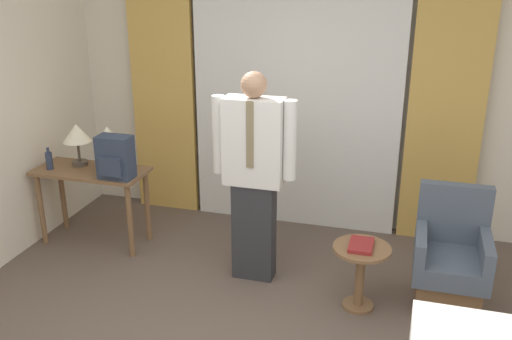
% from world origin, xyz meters
% --- Properties ---
extents(wall_back, '(10.00, 0.06, 2.70)m').
position_xyz_m(wall_back, '(0.00, 2.70, 1.35)').
color(wall_back, silver).
rests_on(wall_back, ground_plane).
extents(curtain_sheer_center, '(2.00, 0.06, 2.58)m').
position_xyz_m(curtain_sheer_center, '(0.00, 2.57, 1.29)').
color(curtain_sheer_center, white).
rests_on(curtain_sheer_center, ground_plane).
extents(curtain_drape_left, '(0.66, 0.06, 2.58)m').
position_xyz_m(curtain_drape_left, '(-1.37, 2.57, 1.29)').
color(curtain_drape_left, gold).
rests_on(curtain_drape_left, ground_plane).
extents(curtain_drape_right, '(0.66, 0.06, 2.58)m').
position_xyz_m(curtain_drape_right, '(1.37, 2.57, 1.29)').
color(curtain_drape_right, gold).
rests_on(curtain_drape_right, ground_plane).
extents(desk, '(1.03, 0.47, 0.73)m').
position_xyz_m(desk, '(-1.70, 1.63, 0.59)').
color(desk, brown).
rests_on(desk, ground_plane).
extents(table_lamp_left, '(0.26, 0.26, 0.40)m').
position_xyz_m(table_lamp_left, '(-1.86, 1.71, 1.02)').
color(table_lamp_left, '#4C4238').
rests_on(table_lamp_left, desk).
extents(table_lamp_right, '(0.26, 0.26, 0.40)m').
position_xyz_m(table_lamp_right, '(-1.54, 1.71, 1.02)').
color(table_lamp_right, '#4C4238').
rests_on(table_lamp_right, desk).
extents(bottle_near_edge, '(0.06, 0.06, 0.21)m').
position_xyz_m(bottle_near_edge, '(-2.06, 1.54, 0.81)').
color(bottle_near_edge, '#2D3851').
rests_on(bottle_near_edge, desk).
extents(backpack, '(0.30, 0.21, 0.38)m').
position_xyz_m(backpack, '(-1.36, 1.51, 0.92)').
color(backpack, '#2D384C').
rests_on(backpack, desk).
extents(person, '(0.68, 0.22, 1.75)m').
position_xyz_m(person, '(-0.08, 1.44, 0.95)').
color(person, '#2D2D33').
rests_on(person, ground_plane).
extents(armchair, '(0.55, 0.59, 0.90)m').
position_xyz_m(armchair, '(1.48, 1.50, 0.33)').
color(armchair, brown).
rests_on(armchair, ground_plane).
extents(side_table, '(0.44, 0.44, 0.52)m').
position_xyz_m(side_table, '(0.82, 1.21, 0.35)').
color(side_table, brown).
rests_on(side_table, ground_plane).
extents(book, '(0.18, 0.25, 0.03)m').
position_xyz_m(book, '(0.81, 1.21, 0.53)').
color(book, maroon).
rests_on(book, side_table).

